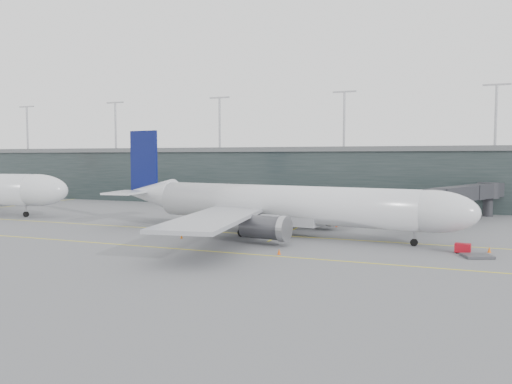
% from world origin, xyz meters
% --- Properties ---
extents(ground, '(320.00, 320.00, 0.00)m').
position_xyz_m(ground, '(0.00, 0.00, 0.00)').
color(ground, '#5E5E63').
rests_on(ground, ground).
extents(taxiline_a, '(160.00, 0.25, 0.02)m').
position_xyz_m(taxiline_a, '(0.00, -4.00, 0.01)').
color(taxiline_a, yellow).
rests_on(taxiline_a, ground).
extents(taxiline_b, '(160.00, 0.25, 0.02)m').
position_xyz_m(taxiline_b, '(0.00, -20.00, 0.01)').
color(taxiline_b, yellow).
rests_on(taxiline_b, ground).
extents(taxiline_lead_main, '(0.25, 60.00, 0.02)m').
position_xyz_m(taxiline_lead_main, '(5.00, 20.00, 0.01)').
color(taxiline_lead_main, yellow).
rests_on(taxiline_lead_main, ground).
extents(taxiline_lead_adj, '(0.25, 60.00, 0.02)m').
position_xyz_m(taxiline_lead_adj, '(-75.00, 20.00, 0.01)').
color(taxiline_lead_adj, yellow).
rests_on(taxiline_lead_adj, ground).
extents(terminal, '(240.00, 36.00, 29.00)m').
position_xyz_m(terminal, '(-0.00, 58.00, 7.62)').
color(terminal, '#1D2726').
rests_on(terminal, ground).
extents(main_aircraft, '(62.65, 58.35, 17.58)m').
position_xyz_m(main_aircraft, '(4.33, -3.11, 4.93)').
color(main_aircraft, silver).
rests_on(main_aircraft, ground).
extents(jet_bridge, '(22.71, 44.59, 7.23)m').
position_xyz_m(jet_bridge, '(29.46, 24.13, 5.41)').
color(jet_bridge, '#29292D').
rests_on(jet_bridge, ground).
extents(gse_cart, '(2.09, 1.49, 1.32)m').
position_xyz_m(gse_cart, '(31.99, -9.53, 0.73)').
color(gse_cart, '#A60B18').
rests_on(gse_cart, ground).
extents(baggage_dolly, '(4.19, 3.81, 0.34)m').
position_xyz_m(baggage_dolly, '(33.62, -11.78, 0.20)').
color(baggage_dolly, '#3A3A3F').
rests_on(baggage_dolly, ground).
extents(uld_a, '(2.05, 1.80, 1.60)m').
position_xyz_m(uld_a, '(-4.37, 10.42, 0.84)').
color(uld_a, '#3D3D43').
rests_on(uld_a, ground).
extents(uld_b, '(2.45, 2.17, 1.88)m').
position_xyz_m(uld_b, '(-1.73, 12.19, 0.99)').
color(uld_b, '#3D3D43').
rests_on(uld_b, ground).
extents(uld_c, '(2.71, 2.42, 2.06)m').
position_xyz_m(uld_c, '(-1.05, 9.42, 1.08)').
color(uld_c, '#3D3D43').
rests_on(uld_c, ground).
extents(cone_nose, '(0.47, 0.47, 0.75)m').
position_xyz_m(cone_nose, '(35.30, -7.62, 0.38)').
color(cone_nose, orange).
rests_on(cone_nose, ground).
extents(cone_wing_stbd, '(0.49, 0.49, 0.79)m').
position_xyz_m(cone_wing_stbd, '(9.73, -18.85, 0.39)').
color(cone_wing_stbd, '#D44E0B').
rests_on(cone_wing_stbd, ground).
extents(cone_wing_port, '(0.41, 0.41, 0.66)m').
position_xyz_m(cone_wing_port, '(11.37, 9.28, 0.33)').
color(cone_wing_port, '#EA430D').
rests_on(cone_wing_port, ground).
extents(cone_tail, '(0.42, 0.42, 0.67)m').
position_xyz_m(cone_tail, '(-8.47, -12.07, 0.34)').
color(cone_tail, '#CA5E0B').
rests_on(cone_tail, ground).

